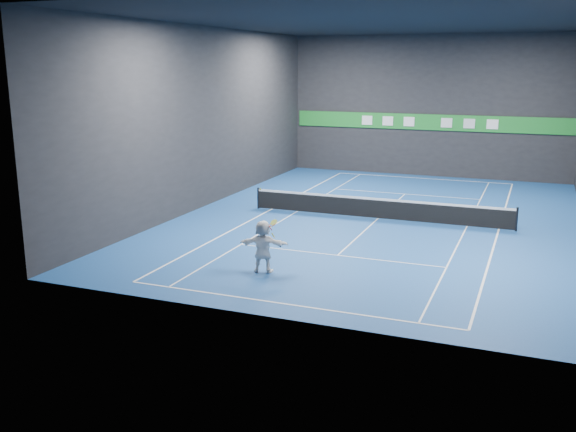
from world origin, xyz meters
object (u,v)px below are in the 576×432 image
at_px(tennis_ball, 260,189).
at_px(tennis_net, 378,208).
at_px(tennis_racket, 273,225).
at_px(player, 263,246).

bearing_deg(tennis_ball, tennis_net, 78.39).
distance_m(tennis_net, tennis_racket, 9.42).
bearing_deg(player, tennis_ball, 26.28).
bearing_deg(tennis_racket, tennis_net, 80.82).
relative_size(player, tennis_ball, 28.24).
distance_m(tennis_ball, tennis_net, 9.82).
distance_m(player, tennis_net, 9.46).
bearing_deg(player, tennis_net, -112.60).
xyz_separation_m(tennis_ball, tennis_racket, (0.42, 0.09, -1.26)).
bearing_deg(tennis_ball, player, 37.56).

